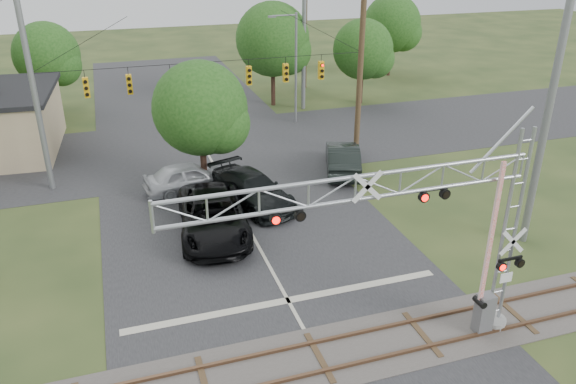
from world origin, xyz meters
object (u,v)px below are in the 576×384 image
object	(u,v)px
crossing_gantry	(420,226)
streetlight	(294,63)
traffic_signal_span	(225,76)
sedan_silver	(189,177)
pickup_black	(213,216)
car_dark	(252,190)

from	to	relation	value
crossing_gantry	streetlight	distance (m)	26.34
streetlight	traffic_signal_span	bearing A→B (deg)	-131.75
sedan_silver	streetlight	xyz separation A→B (m)	(9.70, 10.36, 3.72)
pickup_black	sedan_silver	world-z (taller)	pickup_black
car_dark	streetlight	xyz separation A→B (m)	(6.76, 13.15, 3.71)
car_dark	streetlight	world-z (taller)	streetlight
crossing_gantry	sedan_silver	distance (m)	16.92
car_dark	sedan_silver	xyz separation A→B (m)	(-2.94, 2.79, -0.02)
car_dark	streetlight	bearing A→B (deg)	44.24
crossing_gantry	traffic_signal_span	bearing A→B (deg)	97.14
car_dark	pickup_black	bearing A→B (deg)	-154.05
streetlight	crossing_gantry	bearing A→B (deg)	-99.78
traffic_signal_span	pickup_black	distance (m)	9.79
traffic_signal_span	car_dark	distance (m)	7.39
traffic_signal_span	pickup_black	size ratio (longest dim) A/B	2.81
crossing_gantry	pickup_black	distance (m)	11.99
pickup_black	sedan_silver	bearing A→B (deg)	99.54
car_dark	sedan_silver	distance (m)	4.05
crossing_gantry	sedan_silver	size ratio (longest dim) A/B	2.47
crossing_gantry	pickup_black	world-z (taller)	crossing_gantry
crossing_gantry	traffic_signal_span	size ratio (longest dim) A/B	0.64
sedan_silver	streetlight	distance (m)	14.67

